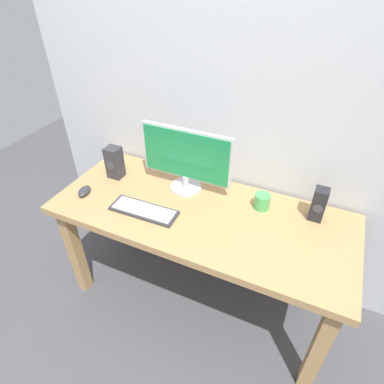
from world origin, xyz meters
The scene contains 9 objects.
ground_plane centered at (0.00, 0.00, 0.00)m, with size 6.00×6.00×0.00m, color #4C4C51.
wall_back centered at (0.00, 0.39, 1.50)m, with size 2.56×0.04×3.00m, color silver.
desk centered at (0.00, 0.00, 0.66)m, with size 1.68×0.70×0.77m.
monitor centered at (-0.17, 0.18, 0.97)m, with size 0.55×0.19×0.39m.
keyboard_primary centered at (-0.28, -0.13, 0.78)m, with size 0.39×0.14×0.02m.
mouse centered at (-0.70, -0.14, 0.78)m, with size 0.06×0.11×0.04m, color #333338.
speaker_right centered at (0.59, 0.21, 0.86)m, with size 0.07×0.08×0.19m.
speaker_left centered at (-0.63, 0.10, 0.87)m, with size 0.09×0.09×0.21m.
coffee_mug centered at (0.30, 0.18, 0.81)m, with size 0.09×0.09×0.09m, color #4CB259.
Camera 1 is at (0.53, -1.26, 1.93)m, focal length 30.04 mm.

